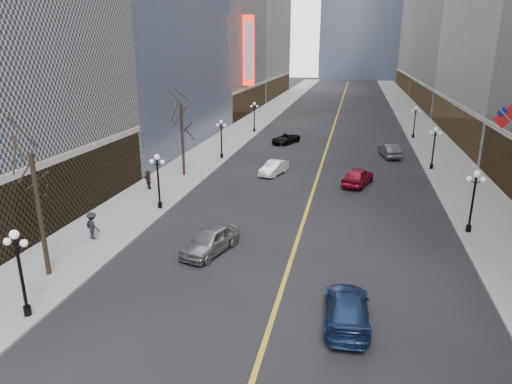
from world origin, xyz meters
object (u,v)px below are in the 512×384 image
at_px(streetlamp_west_2, 221,135).
at_px(car_nb_mid, 274,168).
at_px(streetlamp_east_1, 474,195).
at_px(streetlamp_west_1, 158,176).
at_px(car_nb_far, 286,139).
at_px(streetlamp_east_3, 415,119).
at_px(car_nb_near, 210,240).
at_px(streetlamp_east_2, 434,144).
at_px(car_sb_mid, 358,176).
at_px(car_sb_near, 347,309).
at_px(streetlamp_west_0, 19,265).
at_px(car_sb_far, 390,151).
at_px(streetlamp_west_3, 254,114).

distance_m(streetlamp_west_2, car_nb_mid, 9.29).
relative_size(streetlamp_east_1, streetlamp_west_1, 1.00).
bearing_deg(car_nb_far, streetlamp_east_1, -34.60).
relative_size(streetlamp_east_3, car_nb_near, 0.92).
distance_m(streetlamp_east_1, streetlamp_east_2, 18.00).
distance_m(car_nb_far, car_sb_mid, 20.59).
xyz_separation_m(car_nb_near, car_sb_near, (8.85, -6.21, -0.07)).
relative_size(streetlamp_west_0, car_sb_far, 0.94).
xyz_separation_m(streetlamp_west_2, car_sb_far, (19.52, 5.36, -2.11)).
relative_size(streetlamp_west_0, car_nb_near, 0.92).
bearing_deg(streetlamp_east_3, streetlamp_east_2, -90.00).
bearing_deg(streetlamp_west_3, car_sb_near, -72.62).
relative_size(streetlamp_east_3, streetlamp_west_1, 1.00).
bearing_deg(streetlamp_west_3, car_nb_mid, -72.78).
height_order(streetlamp_east_1, streetlamp_west_0, same).
bearing_deg(streetlamp_east_1, car_nb_far, 121.50).
height_order(streetlamp_east_3, car_nb_mid, streetlamp_east_3).
bearing_deg(car_nb_far, streetlamp_west_0, -73.75).
relative_size(streetlamp_east_1, car_nb_far, 0.95).
bearing_deg(streetlamp_west_0, streetlamp_east_1, 34.14).
relative_size(streetlamp_east_2, streetlamp_west_2, 1.00).
bearing_deg(streetlamp_east_2, streetlamp_east_1, -90.00).
distance_m(streetlamp_west_0, streetlamp_west_2, 34.00).
bearing_deg(car_sb_near, car_sb_far, -99.00).
bearing_deg(car_sb_mid, car_nb_near, 79.17).
height_order(streetlamp_west_2, streetlamp_west_3, same).
xyz_separation_m(streetlamp_east_3, car_sb_mid, (-7.80, -25.40, -2.04)).
distance_m(streetlamp_west_0, car_sb_mid, 31.01).
bearing_deg(streetlamp_west_2, car_nb_mid, -36.63).
distance_m(streetlamp_west_2, streetlamp_west_3, 18.00).
height_order(streetlamp_east_1, streetlamp_east_3, same).
distance_m(streetlamp_west_3, car_sb_mid, 29.98).
distance_m(streetlamp_east_2, car_sb_near, 32.22).
relative_size(streetlamp_east_2, streetlamp_west_3, 1.00).
distance_m(streetlamp_west_0, car_sb_far, 43.98).
bearing_deg(car_sb_mid, streetlamp_west_0, 76.45).
xyz_separation_m(car_nb_near, car_nb_far, (-0.51, 35.58, -0.17)).
distance_m(streetlamp_west_1, car_sb_near, 20.29).
distance_m(car_nb_near, car_nb_far, 35.59).
bearing_deg(car_sb_far, car_sb_near, 72.22).
bearing_deg(streetlamp_west_2, car_nb_far, 60.71).
distance_m(streetlamp_east_3, car_nb_far, 19.17).
distance_m(streetlamp_west_1, car_nb_mid, 14.71).
height_order(streetlamp_west_0, streetlamp_west_1, same).
xyz_separation_m(streetlamp_east_2, car_nb_near, (-17.08, -24.87, -2.07)).
bearing_deg(streetlamp_west_0, streetlamp_east_2, 55.23).
xyz_separation_m(streetlamp_west_1, car_sb_far, (19.52, 23.36, -2.11)).
height_order(streetlamp_west_1, car_sb_mid, streetlamp_west_1).
height_order(streetlamp_east_1, streetlamp_east_2, same).
bearing_deg(streetlamp_east_3, car_sb_mid, -107.07).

